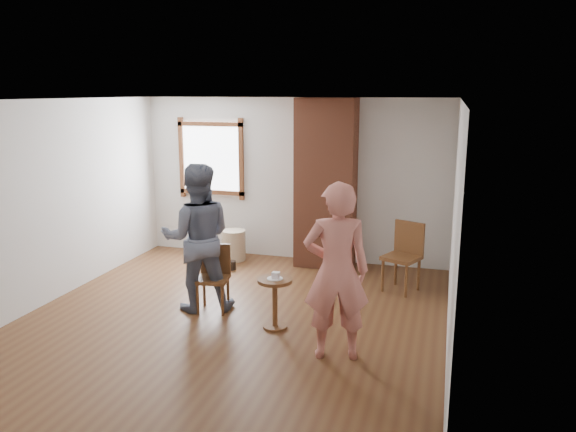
# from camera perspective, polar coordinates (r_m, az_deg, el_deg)

# --- Properties ---
(ground) EXTENTS (5.50, 5.50, 0.00)m
(ground) POSITION_cam_1_polar(r_m,az_deg,el_deg) (6.87, -5.89, -10.56)
(ground) COLOR brown
(ground) RESTS_ON ground
(room_shell) EXTENTS (5.04, 5.52, 2.62)m
(room_shell) POSITION_cam_1_polar(r_m,az_deg,el_deg) (6.96, -4.78, 5.24)
(room_shell) COLOR silver
(room_shell) RESTS_ON ground
(brick_chimney) EXTENTS (0.90, 0.50, 2.60)m
(brick_chimney) POSITION_cam_1_polar(r_m,az_deg,el_deg) (8.65, 3.87, 3.28)
(brick_chimney) COLOR #975035
(brick_chimney) RESTS_ON ground
(stoneware_crock) EXTENTS (0.47, 0.47, 0.49)m
(stoneware_crock) POSITION_cam_1_polar(r_m,az_deg,el_deg) (9.16, -5.53, -2.96)
(stoneware_crock) COLOR tan
(stoneware_crock) RESTS_ON ground
(dark_pot) EXTENTS (0.16, 0.16, 0.14)m
(dark_pot) POSITION_cam_1_polar(r_m,az_deg,el_deg) (8.72, -5.74, -5.00)
(dark_pot) COLOR black
(dark_pot) RESTS_ON ground
(dining_chair_left) EXTENTS (0.44, 0.44, 0.82)m
(dining_chair_left) POSITION_cam_1_polar(r_m,az_deg,el_deg) (7.12, -7.55, -5.82)
(dining_chair_left) COLOR brown
(dining_chair_left) RESTS_ON ground
(dining_chair_right) EXTENTS (0.58, 0.58, 0.95)m
(dining_chair_right) POSITION_cam_1_polar(r_m,az_deg,el_deg) (7.87, 11.75, -3.65)
(dining_chair_right) COLOR brown
(dining_chair_right) RESTS_ON ground
(side_table) EXTENTS (0.40, 0.40, 0.60)m
(side_table) POSITION_cam_1_polar(r_m,az_deg,el_deg) (6.51, -1.34, -8.03)
(side_table) COLOR brown
(side_table) RESTS_ON ground
(cake_plate) EXTENTS (0.18, 0.18, 0.01)m
(cake_plate) POSITION_cam_1_polar(r_m,az_deg,el_deg) (6.44, -1.35, -6.36)
(cake_plate) COLOR white
(cake_plate) RESTS_ON side_table
(cake_slice) EXTENTS (0.08, 0.07, 0.06)m
(cake_slice) POSITION_cam_1_polar(r_m,az_deg,el_deg) (6.43, -1.26, -6.08)
(cake_slice) COLOR silver
(cake_slice) RESTS_ON cake_plate
(man) EXTENTS (1.10, 0.99, 1.85)m
(man) POSITION_cam_1_polar(r_m,az_deg,el_deg) (7.02, -9.19, -2.20)
(man) COLOR #121A33
(man) RESTS_ON ground
(person_pink) EXTENTS (0.76, 0.60, 1.84)m
(person_pink) POSITION_cam_1_polar(r_m,az_deg,el_deg) (5.69, 4.94, -5.64)
(person_pink) COLOR #CF7667
(person_pink) RESTS_ON ground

